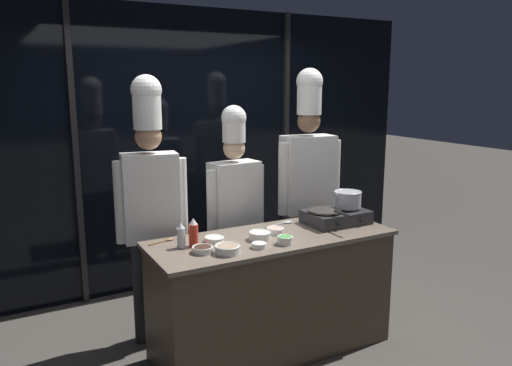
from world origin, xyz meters
The scene contains 20 objects.
ground_plane centered at (0.00, 0.00, 0.00)m, with size 24.00×24.00×0.00m, color #47423D.
window_wall_back centered at (0.00, 1.60, 1.35)m, with size 5.10×0.09×2.70m.
demo_counter centered at (0.00, 0.00, 0.45)m, with size 1.81×0.68×0.90m.
portable_stove centered at (0.61, 0.05, 0.95)m, with size 0.48×0.35×0.12m.
frying_pan centered at (0.50, 0.05, 1.03)m, with size 0.27×0.46×0.04m.
stock_pot centered at (0.73, 0.05, 1.08)m, with size 0.25×0.22×0.13m.
squeeze_bottle_clear centered at (-0.67, 0.07, 0.98)m, with size 0.06×0.06×0.18m.
squeeze_bottle_chili centered at (-0.59, 0.06, 0.99)m, with size 0.06×0.06×0.20m.
prep_bowl_mushrooms centered at (-0.45, -0.18, 0.93)m, with size 0.17×0.17×0.06m.
prep_bowl_garlic centered at (-0.12, -0.03, 0.93)m, with size 0.16×0.16×0.06m.
prep_bowl_scallions centered at (-0.02, -0.20, 0.93)m, with size 0.11×0.11×0.06m.
prep_bowl_soy_glaze centered at (-0.59, -0.09, 0.92)m, with size 0.14×0.14×0.04m.
prep_bowl_bean_sprouts centered at (-0.42, 0.08, 0.92)m, with size 0.14×0.14×0.04m.
prep_bowl_onion centered at (-0.21, -0.18, 0.92)m, with size 0.10×0.10×0.04m.
prep_bowl_shrimp centered at (0.05, 0.05, 0.92)m, with size 0.13×0.13×0.05m.
serving_spoon_slotted centered at (-0.72, 0.26, 0.91)m, with size 0.21×0.09×0.02m.
serving_spoon_solid centered at (0.25, 0.23, 0.91)m, with size 0.27×0.08×0.02m.
chef_head centered at (-0.72, 0.57, 1.20)m, with size 0.53×0.27×2.05m.
chef_sous centered at (0.00, 0.62, 1.06)m, with size 0.54×0.26×1.82m.
chef_line centered at (0.73, 0.61, 1.22)m, with size 0.61×0.28×2.12m.
Camera 1 is at (-1.77, -2.99, 2.00)m, focal length 35.00 mm.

